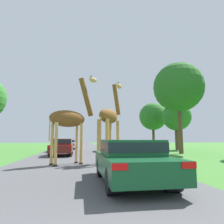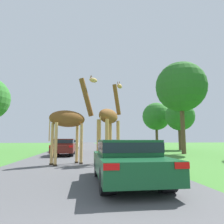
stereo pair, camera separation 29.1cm
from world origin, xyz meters
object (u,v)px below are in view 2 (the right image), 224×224
giraffe_companion (71,119)px  tree_right_cluster (181,87)px  tree_mid_field (180,117)px  giraffe_near_road (110,121)px  tree_left_edge (156,116)px  car_lead_maroon (127,159)px  car_far_ahead (72,144)px  car_verge_right (109,145)px  car_queue_right (65,145)px  car_queue_left (64,146)px

giraffe_companion → tree_right_cluster: size_ratio=0.59×
giraffe_companion → tree_mid_field: bearing=106.9°
giraffe_near_road → tree_left_edge: size_ratio=0.73×
car_lead_maroon → car_far_ahead: 22.74m
car_lead_maroon → car_verge_right: (1.43, 16.21, -0.01)m
tree_right_cluster → giraffe_companion: bearing=-146.5°
car_lead_maroon → car_queue_right: car_queue_right is taller
car_lead_maroon → car_far_ahead: (-3.13, 22.52, -0.02)m
car_queue_left → car_verge_right: size_ratio=0.95×
giraffe_near_road → tree_right_cluster: bearing=77.2°
car_queue_left → tree_mid_field: (14.34, 7.04, 3.62)m
car_far_ahead → car_verge_right: (4.56, -6.32, 0.00)m
car_queue_left → tree_right_cluster: size_ratio=0.46×
car_verge_right → car_far_ahead: bearing=125.8°
giraffe_near_road → tree_mid_field: tree_mid_field is taller
giraffe_near_road → car_verge_right: 11.26m
tree_right_cluster → car_lead_maroon: bearing=-124.3°
car_queue_left → tree_mid_field: tree_mid_field is taller
car_lead_maroon → car_queue_right: (-3.65, 17.68, 0.02)m
giraffe_companion → tree_left_edge: bearing=118.8°
giraffe_near_road → car_lead_maroon: bearing=-53.5°
giraffe_companion → car_verge_right: (3.63, 11.13, -1.84)m
car_verge_right → tree_mid_field: 10.67m
giraffe_companion → tree_left_edge: 21.92m
car_far_ahead → tree_mid_field: tree_mid_field is taller
tree_left_edge → car_queue_right: bearing=-157.1°
tree_right_cluster → tree_mid_field: 7.57m
giraffe_companion → tree_left_edge: size_ratio=0.76×
giraffe_near_road → tree_left_edge: bearing=99.3°
car_verge_right → tree_left_edge: (8.28, 7.13, 4.21)m
car_verge_right → tree_right_cluster: 9.89m
giraffe_companion → car_verge_right: giraffe_companion is taller
giraffe_near_road → car_verge_right: size_ratio=1.19×
giraffe_near_road → car_queue_right: size_ratio=1.18×
tree_left_edge → tree_right_cluster: 11.64m
giraffe_near_road → car_verge_right: giraffe_near_road is taller
car_queue_right → giraffe_companion: bearing=-83.4°
car_far_ahead → tree_mid_field: bearing=-15.8°
giraffe_near_road → tree_right_cluster: size_ratio=0.57×
car_lead_maroon → tree_left_edge: 25.62m
car_far_ahead → car_queue_right: bearing=-96.1°
car_lead_maroon → tree_left_edge: tree_left_edge is taller
car_far_ahead → car_queue_left: bearing=-90.1°
car_lead_maroon → car_queue_right: size_ratio=0.98×
tree_left_edge → giraffe_near_road: bearing=-118.0°
car_verge_right → tree_right_cluster: (6.71, -4.29, 5.87)m
giraffe_companion → car_lead_maroon: 5.83m
car_verge_right → giraffe_near_road: bearing=-97.0°
tree_right_cluster → tree_mid_field: bearing=65.0°
car_verge_right → tree_right_cluster: tree_right_cluster is taller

